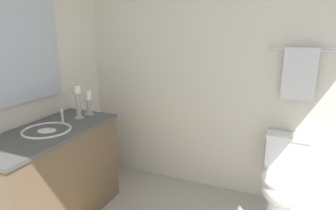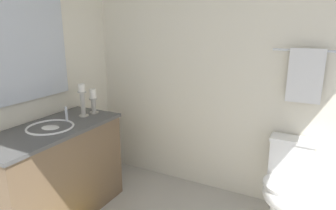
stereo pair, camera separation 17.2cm
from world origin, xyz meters
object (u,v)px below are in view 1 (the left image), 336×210
object	(u,v)px
towel_bar	(302,50)
sink_basin	(47,135)
towel_near_vanity	(299,74)
mirror	(12,51)
candle_holder_short	(78,101)
vanity_cabinet	(52,177)
candle_holder_tall	(88,102)
toilet	(284,180)

from	to	relation	value
towel_bar	sink_basin	bearing A→B (deg)	-149.79
towel_bar	towel_near_vanity	xyz separation A→B (m)	(0.00, -0.02, -0.21)
mirror	candle_holder_short	size ratio (longest dim) A/B	3.12
vanity_cabinet	candle_holder_short	xyz separation A→B (m)	(0.02, 0.38, 0.60)
sink_basin	towel_bar	bearing A→B (deg)	30.21
candle_holder_tall	towel_near_vanity	xyz separation A→B (m)	(1.85, 0.58, 0.30)
sink_basin	toilet	size ratio (longest dim) A/B	0.54
vanity_cabinet	mirror	xyz separation A→B (m)	(-0.28, 0.00, 1.08)
sink_basin	candle_holder_tall	distance (m)	0.53
candle_holder_short	vanity_cabinet	bearing A→B (deg)	-93.68
candle_holder_short	mirror	bearing A→B (deg)	-128.73
mirror	toilet	world-z (taller)	mirror
towel_bar	candle_holder_short	bearing A→B (deg)	-158.85
mirror	sink_basin	bearing A→B (deg)	0.20
candle_holder_short	towel_bar	bearing A→B (deg)	21.15
sink_basin	candle_holder_tall	size ratio (longest dim) A/B	1.63
vanity_cabinet	toilet	size ratio (longest dim) A/B	1.67
candle_holder_tall	mirror	bearing A→B (deg)	-122.50
vanity_cabinet	sink_basin	xyz separation A→B (m)	(-0.00, 0.00, 0.40)
candle_holder_short	towel_near_vanity	xyz separation A→B (m)	(1.86, 0.70, 0.26)
towel_bar	toilet	bearing A→B (deg)	-97.69
sink_basin	mirror	distance (m)	0.74
mirror	candle_holder_tall	world-z (taller)	mirror
mirror	vanity_cabinet	bearing A→B (deg)	-0.01
candle_holder_short	toilet	world-z (taller)	candle_holder_short
vanity_cabinet	mirror	distance (m)	1.12
vanity_cabinet	candle_holder_tall	size ratio (longest dim) A/B	5.07
mirror	towel_near_vanity	xyz separation A→B (m)	(2.17, 1.08, -0.21)
candle_holder_tall	towel_near_vanity	bearing A→B (deg)	17.36
sink_basin	candle_holder_tall	bearing A→B (deg)	85.24
sink_basin	towel_near_vanity	xyz separation A→B (m)	(1.89, 1.08, 0.47)
mirror	toilet	bearing A→B (deg)	22.33
sink_basin	towel_bar	distance (m)	2.29
vanity_cabinet	toilet	xyz separation A→B (m)	(1.86, 0.88, -0.07)
sink_basin	toilet	distance (m)	2.11
sink_basin	toilet	xyz separation A→B (m)	(1.86, 0.88, -0.47)
sink_basin	towel_near_vanity	bearing A→B (deg)	29.80
candle_holder_short	towel_bar	xyz separation A→B (m)	(1.86, 0.72, 0.48)
towel_near_vanity	candle_holder_tall	bearing A→B (deg)	-162.64
vanity_cabinet	towel_bar	world-z (taller)	towel_bar
towel_near_vanity	sink_basin	bearing A→B (deg)	-150.20
mirror	towel_near_vanity	bearing A→B (deg)	26.53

